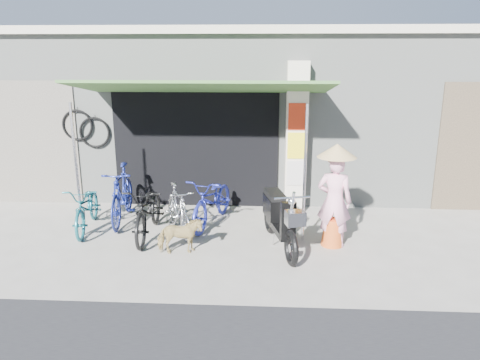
# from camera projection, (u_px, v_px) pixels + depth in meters

# --- Properties ---
(ground) EXTENTS (80.00, 80.00, 0.00)m
(ground) POSITION_uv_depth(u_px,v_px,m) (249.00, 257.00, 7.46)
(ground) COLOR #A09A90
(ground) RESTS_ON ground
(bicycle_shop) EXTENTS (12.30, 5.30, 3.66)m
(bicycle_shop) POSITION_uv_depth(u_px,v_px,m) (257.00, 106.00, 11.87)
(bicycle_shop) COLOR gray
(bicycle_shop) RESTS_ON ground
(shop_pillar) EXTENTS (0.42, 0.44, 3.00)m
(shop_pillar) POSITION_uv_depth(u_px,v_px,m) (296.00, 138.00, 9.37)
(shop_pillar) COLOR silver
(shop_pillar) RESTS_ON ground
(awning) EXTENTS (4.60, 1.88, 2.72)m
(awning) POSITION_uv_depth(u_px,v_px,m) (203.00, 89.00, 8.40)
(awning) COLOR #39632C
(awning) RESTS_ON ground
(neighbour_left) EXTENTS (2.60, 0.06, 2.60)m
(neighbour_left) POSITION_uv_depth(u_px,v_px,m) (17.00, 143.00, 9.87)
(neighbour_left) COLOR #6B665B
(neighbour_left) RESTS_ON ground
(bike_teal) EXTENTS (0.80, 1.71, 0.87)m
(bike_teal) POSITION_uv_depth(u_px,v_px,m) (87.00, 207.00, 8.51)
(bike_teal) COLOR #175E68
(bike_teal) RESTS_ON ground
(bike_blue) EXTENTS (0.67, 1.86, 1.09)m
(bike_blue) POSITION_uv_depth(u_px,v_px,m) (122.00, 194.00, 8.89)
(bike_blue) COLOR navy
(bike_blue) RESTS_ON ground
(bike_black) EXTENTS (0.68, 1.84, 0.96)m
(bike_black) POSITION_uv_depth(u_px,v_px,m) (149.00, 210.00, 8.20)
(bike_black) COLOR black
(bike_black) RESTS_ON ground
(bike_silver) EXTENTS (1.00, 1.51, 0.89)m
(bike_silver) POSITION_uv_depth(u_px,v_px,m) (178.00, 210.00, 8.34)
(bike_silver) COLOR #A7A7AB
(bike_silver) RESTS_ON ground
(bike_navy) EXTENTS (1.07, 1.90, 0.95)m
(bike_navy) POSITION_uv_depth(u_px,v_px,m) (213.00, 200.00, 8.77)
(bike_navy) COLOR #222BA0
(bike_navy) RESTS_ON ground
(street_dog) EXTENTS (0.77, 0.47, 0.61)m
(street_dog) POSITION_uv_depth(u_px,v_px,m) (180.00, 236.00, 7.51)
(street_dog) COLOR tan
(street_dog) RESTS_ON ground
(moped) EXTENTS (0.71, 1.91, 1.10)m
(moped) POSITION_uv_depth(u_px,v_px,m) (279.00, 218.00, 7.74)
(moped) COLOR black
(moped) RESTS_ON ground
(nun) EXTENTS (0.64, 0.64, 1.74)m
(nun) POSITION_uv_depth(u_px,v_px,m) (335.00, 196.00, 7.70)
(nun) COLOR #F2A3BD
(nun) RESTS_ON ground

